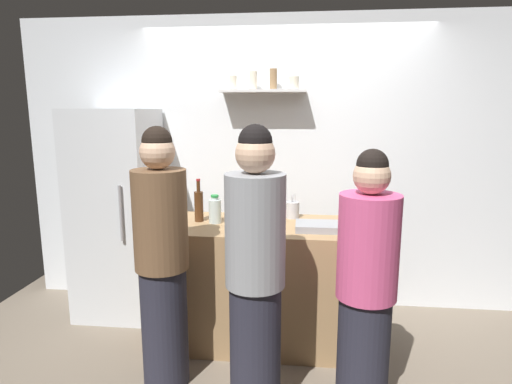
# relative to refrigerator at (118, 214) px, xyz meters

# --- Properties ---
(ground_plane) EXTENTS (5.28, 5.28, 0.00)m
(ground_plane) POSITION_rel_refrigerator_xyz_m (1.43, -0.85, -0.90)
(ground_plane) COLOR #726656
(back_wall_assembly) EXTENTS (4.80, 0.32, 2.60)m
(back_wall_assembly) POSITION_rel_refrigerator_xyz_m (1.43, 0.40, 0.40)
(back_wall_assembly) COLOR white
(back_wall_assembly) RESTS_ON ground
(refrigerator) EXTENTS (0.66, 0.68, 1.80)m
(refrigerator) POSITION_rel_refrigerator_xyz_m (0.00, 0.00, 0.00)
(refrigerator) COLOR silver
(refrigerator) RESTS_ON ground
(counter) EXTENTS (1.61, 0.72, 0.93)m
(counter) POSITION_rel_refrigerator_xyz_m (1.25, -0.36, -0.43)
(counter) COLOR #9E7A51
(counter) RESTS_ON ground
(baking_pan) EXTENTS (0.34, 0.24, 0.05)m
(baking_pan) POSITION_rel_refrigerator_xyz_m (1.73, -0.46, 0.06)
(baking_pan) COLOR gray
(baking_pan) RESTS_ON counter
(utensil_holder) EXTENTS (0.11, 0.11, 0.20)m
(utensil_holder) POSITION_rel_refrigerator_xyz_m (1.52, -0.12, 0.10)
(utensil_holder) COLOR #B2B2B7
(utensil_holder) RESTS_ON counter
(wine_bottle_green_glass) EXTENTS (0.08, 0.08, 0.29)m
(wine_bottle_green_glass) POSITION_rel_refrigerator_xyz_m (1.20, -0.48, 0.15)
(wine_bottle_green_glass) COLOR #19471E
(wine_bottle_green_glass) RESTS_ON counter
(wine_bottle_amber_glass) EXTENTS (0.07, 0.07, 0.33)m
(wine_bottle_amber_glass) POSITION_rel_refrigerator_xyz_m (0.80, -0.31, 0.16)
(wine_bottle_amber_glass) COLOR #472814
(wine_bottle_amber_glass) RESTS_ON counter
(water_bottle_plastic) EXTENTS (0.09, 0.09, 0.22)m
(water_bottle_plastic) POSITION_rel_refrigerator_xyz_m (0.94, -0.35, 0.13)
(water_bottle_plastic) COLOR silver
(water_bottle_plastic) RESTS_ON counter
(person_brown_jacket) EXTENTS (0.34, 0.34, 1.69)m
(person_brown_jacket) POSITION_rel_refrigerator_xyz_m (0.72, -0.98, -0.06)
(person_brown_jacket) COLOR #262633
(person_brown_jacket) RESTS_ON ground
(person_grey_hoodie) EXTENTS (0.34, 0.34, 1.72)m
(person_grey_hoodie) POSITION_rel_refrigerator_xyz_m (1.34, -1.20, -0.05)
(person_grey_hoodie) COLOR #262633
(person_grey_hoodie) RESTS_ON ground
(person_pink_top) EXTENTS (0.34, 0.34, 1.59)m
(person_pink_top) POSITION_rel_refrigerator_xyz_m (1.97, -1.16, -0.12)
(person_pink_top) COLOR #262633
(person_pink_top) RESTS_ON ground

